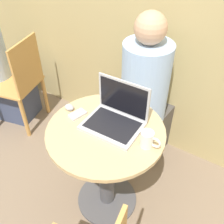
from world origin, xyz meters
TOP-DOWN VIEW (x-y plane):
  - ground_plane at (0.00, 0.00)m, footprint 12.00×12.00m
  - round_table at (0.00, 0.00)m, footprint 0.68×0.68m
  - laptop at (0.02, 0.08)m, footprint 0.33×0.25m
  - cell_phone at (-0.21, 0.01)m, footprint 0.08×0.11m
  - computer_mouse at (-0.29, 0.03)m, footprint 0.06×0.05m
  - coffee_cup at (0.25, 0.02)m, footprint 0.12×0.07m
  - person_seated at (-0.02, 0.58)m, footprint 0.35×0.53m
  - chair_background at (-1.13, 0.32)m, footprint 0.48×0.48m

SIDE VIEW (x-z plane):
  - ground_plane at x=0.00m, z-range 0.00..0.00m
  - chair_background at x=-1.13m, z-range 0.01..0.87m
  - round_table at x=0.00m, z-range 0.12..0.84m
  - person_seated at x=-0.02m, z-range -0.10..1.13m
  - cell_phone at x=-0.21m, z-range 0.72..0.73m
  - computer_mouse at x=-0.29m, z-range 0.72..0.75m
  - coffee_cup at x=0.25m, z-range 0.72..0.81m
  - laptop at x=0.02m, z-range 0.64..0.89m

